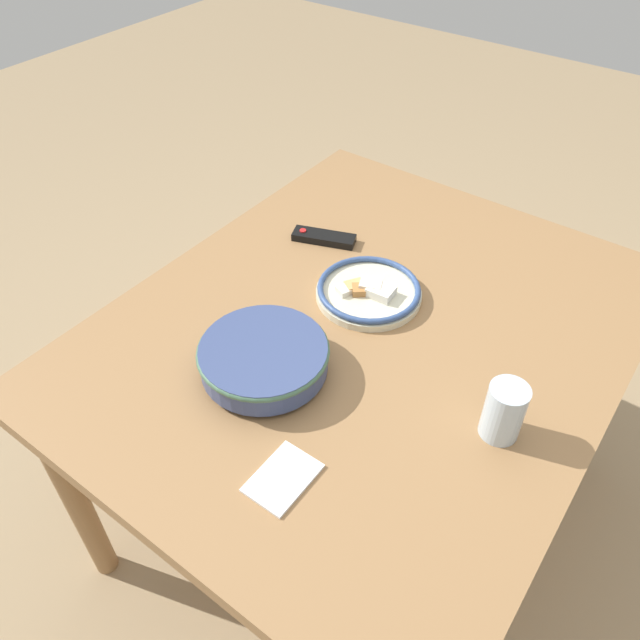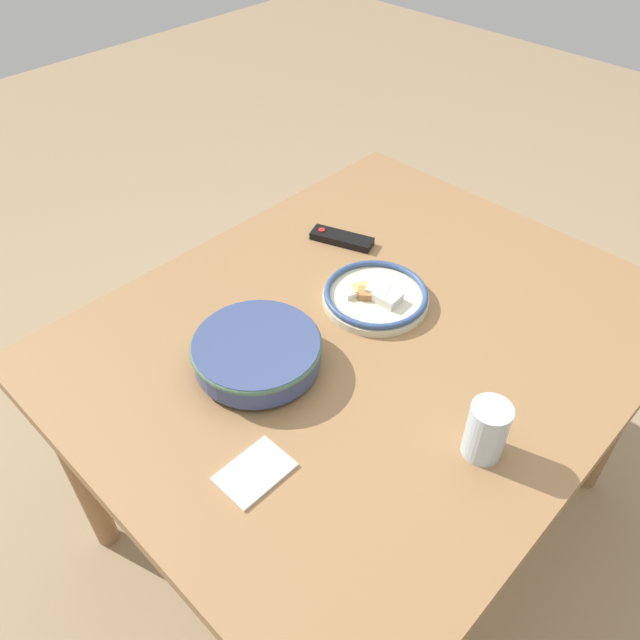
{
  "view_description": "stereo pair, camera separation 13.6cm",
  "coord_description": "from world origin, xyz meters",
  "px_view_note": "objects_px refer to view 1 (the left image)",
  "views": [
    {
      "loc": [
        -0.89,
        -0.52,
        1.71
      ],
      "look_at": [
        -0.08,
        0.07,
        0.78
      ],
      "focal_mm": 35.0,
      "sensor_mm": 36.0,
      "label": 1
    },
    {
      "loc": [
        -0.8,
        -0.62,
        1.71
      ],
      "look_at": [
        -0.08,
        0.07,
        0.78
      ],
      "focal_mm": 35.0,
      "sensor_mm": 36.0,
      "label": 2
    }
  ],
  "objects_px": {
    "noodle_bowl": "(264,357)",
    "food_plate": "(369,291)",
    "tv_remote": "(324,238)",
    "drinking_glass": "(504,411)"
  },
  "relations": [
    {
      "from": "noodle_bowl",
      "to": "tv_remote",
      "type": "bearing_deg",
      "value": 21.34
    },
    {
      "from": "tv_remote",
      "to": "noodle_bowl",
      "type": "bearing_deg",
      "value": -179.24
    },
    {
      "from": "food_plate",
      "to": "tv_remote",
      "type": "bearing_deg",
      "value": 61.01
    },
    {
      "from": "noodle_bowl",
      "to": "food_plate",
      "type": "bearing_deg",
      "value": -7.46
    },
    {
      "from": "noodle_bowl",
      "to": "tv_remote",
      "type": "xyz_separation_m",
      "value": [
        0.45,
        0.18,
        -0.03
      ]
    },
    {
      "from": "noodle_bowl",
      "to": "food_plate",
      "type": "xyz_separation_m",
      "value": [
        0.33,
        -0.04,
        -0.02
      ]
    },
    {
      "from": "tv_remote",
      "to": "drinking_glass",
      "type": "relative_size",
      "value": 1.42
    },
    {
      "from": "food_plate",
      "to": "tv_remote",
      "type": "height_order",
      "value": "food_plate"
    },
    {
      "from": "food_plate",
      "to": "noodle_bowl",
      "type": "bearing_deg",
      "value": 172.54
    },
    {
      "from": "food_plate",
      "to": "drinking_glass",
      "type": "height_order",
      "value": "drinking_glass"
    }
  ]
}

